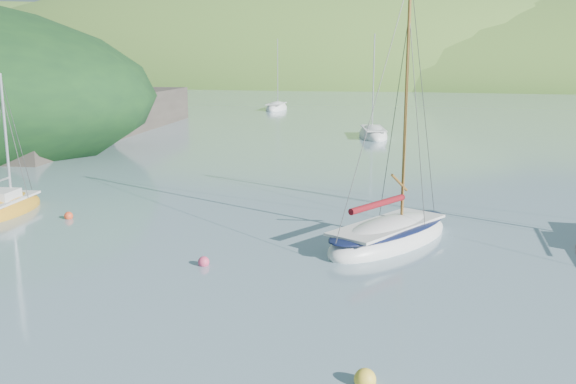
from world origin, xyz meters
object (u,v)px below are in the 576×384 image
(sailboat_yellow, at_px, (5,209))
(distant_sloop_a, at_px, (373,135))
(distant_sloop_c, at_px, (277,108))
(daysailer_white, at_px, (389,236))

(sailboat_yellow, xyz_separation_m, distant_sloop_a, (10.75, 32.72, 0.00))
(sailboat_yellow, xyz_separation_m, distant_sloop_c, (-6.83, 58.09, 0.01))
(distant_sloop_a, bearing_deg, daysailer_white, -95.15)
(sailboat_yellow, distance_m, distant_sloop_a, 34.44)
(daysailer_white, relative_size, distant_sloop_c, 1.05)
(daysailer_white, xyz_separation_m, distant_sloop_a, (-6.52, 32.10, -0.06))
(distant_sloop_a, distance_m, distant_sloop_c, 30.86)
(sailboat_yellow, relative_size, distant_sloop_c, 0.68)
(sailboat_yellow, height_order, distant_sloop_c, distant_sloop_c)
(daysailer_white, relative_size, sailboat_yellow, 1.55)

